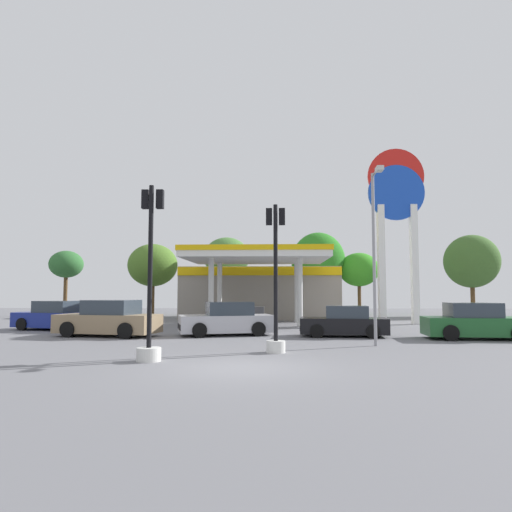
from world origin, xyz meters
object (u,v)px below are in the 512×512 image
object	(u,v)px
tree_1	(153,265)
tree_2	(227,257)
station_pole_sign	(397,214)
tree_3	(318,262)
car_4	(55,317)
car_2	(344,322)
corner_streetlamp	(375,240)
car_0	(476,323)
car_1	(109,320)
traffic_signal_1	(150,302)
tree_5	(472,261)
car_3	(227,320)
tree_0	(66,265)
tree_4	(359,270)
traffic_signal_0	(276,296)

from	to	relation	value
tree_1	tree_2	world-z (taller)	tree_2
station_pole_sign	tree_3	xyz separation A→B (m)	(-3.97, 11.56, -2.29)
car_4	car_2	bearing A→B (deg)	-11.76
tree_3	corner_streetlamp	bearing A→B (deg)	-90.04
car_0	tree_1	distance (m)	26.77
car_1	corner_streetlamp	distance (m)	12.33
car_1	tree_2	size ratio (longest dim) A/B	0.72
traffic_signal_1	tree_5	size ratio (longest dim) A/B	0.77
car_0	tree_2	world-z (taller)	tree_2
tree_3	car_4	bearing A→B (deg)	-132.58
car_3	tree_0	xyz separation A→B (m)	(-15.61, 17.19, 3.62)
station_pole_sign	tree_4	size ratio (longest dim) A/B	2.07
car_2	corner_streetlamp	world-z (taller)	corner_streetlamp
car_3	tree_1	world-z (taller)	tree_1
tree_1	car_4	bearing A→B (deg)	-95.07
tree_3	tree_2	bearing A→B (deg)	-172.85
tree_4	tree_2	bearing A→B (deg)	-177.07
car_2	traffic_signal_0	xyz separation A→B (m)	(-3.08, -5.70, 1.24)
corner_streetlamp	tree_5	bearing A→B (deg)	60.10
traffic_signal_0	tree_4	world-z (taller)	tree_4
traffic_signal_0	tree_3	distance (m)	26.04
tree_1	tree_3	world-z (taller)	tree_3
corner_streetlamp	traffic_signal_1	bearing A→B (deg)	-151.95
traffic_signal_0	tree_4	distance (m)	26.29
car_1	tree_5	distance (m)	30.27
car_3	car_2	bearing A→B (deg)	-4.44
car_2	car_4	xyz separation A→B (m)	(-14.80, 3.08, 0.07)
car_2	car_0	bearing A→B (deg)	-9.73
car_2	tree_3	xyz separation A→B (m)	(0.66, 19.91, 4.06)
car_4	traffic_signal_0	xyz separation A→B (m)	(11.72, -8.78, 1.17)
car_3	tree_1	xyz separation A→B (m)	(-8.14, 17.19, 3.56)
tree_4	corner_streetlamp	world-z (taller)	corner_streetlamp
station_pole_sign	traffic_signal_1	world-z (taller)	station_pole_sign
tree_0	corner_streetlamp	world-z (taller)	corner_streetlamp
tree_3	corner_streetlamp	xyz separation A→B (m)	(-0.02, -23.75, -0.72)
tree_0	traffic_signal_1	bearing A→B (deg)	-60.75
car_2	car_4	world-z (taller)	car_4
car_4	tree_3	bearing A→B (deg)	47.42
car_3	traffic_signal_0	bearing A→B (deg)	-69.40
car_3	tree_2	size ratio (longest dim) A/B	0.69
station_pole_sign	car_2	size ratio (longest dim) A/B	2.79
tree_5	corner_streetlamp	bearing A→B (deg)	-119.90
car_3	tree_0	world-z (taller)	tree_0
car_3	tree_2	bearing A→B (deg)	96.14
tree_1	tree_3	xyz separation A→B (m)	(14.18, 2.31, 0.44)
tree_1	corner_streetlamp	distance (m)	25.69
tree_0	corner_streetlamp	xyz separation A→B (m)	(21.63, -21.44, -0.36)
tree_5	corner_streetlamp	size ratio (longest dim) A/B	1.03
car_3	tree_1	bearing A→B (deg)	115.34
car_3	traffic_signal_1	bearing A→B (deg)	-99.62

